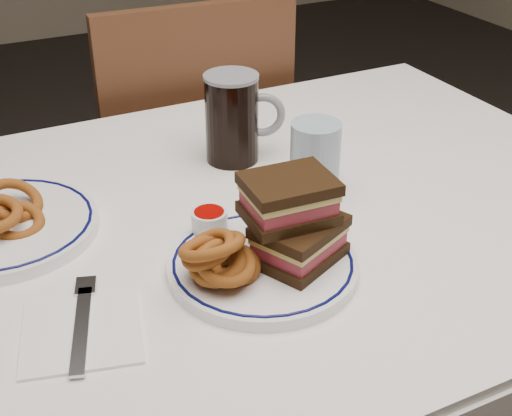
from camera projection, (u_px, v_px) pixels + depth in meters
name	position (u px, v px, depth m)	size (l,w,h in m)	color
dining_table	(232.00, 275.00, 1.08)	(1.27, 0.87, 0.75)	white
chair_far	(187.00, 170.00, 1.69)	(0.45, 0.45, 0.92)	#4D2918
main_plate	(263.00, 265.00, 0.90)	(0.24, 0.24, 0.02)	white
reuben_sandwich	(294.00, 220.00, 0.88)	(0.13, 0.12, 0.11)	black
onion_rings_main	(219.00, 259.00, 0.85)	(0.11, 0.09, 0.09)	#6C2E0E
ketchup_ramekin	(209.00, 220.00, 0.96)	(0.05, 0.05, 0.03)	white
beer_mug	(234.00, 117.00, 1.15)	(0.13, 0.09, 0.15)	black
water_glass	(315.00, 160.00, 1.05)	(0.07, 0.07, 0.12)	#9BB7C9
far_plate	(3.00, 226.00, 0.98)	(0.26, 0.26, 0.02)	white
onion_rings_far	(7.00, 211.00, 0.97)	(0.12, 0.12, 0.06)	#6C2E0E
napkin_fork	(82.00, 329.00, 0.81)	(0.16, 0.18, 0.01)	white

